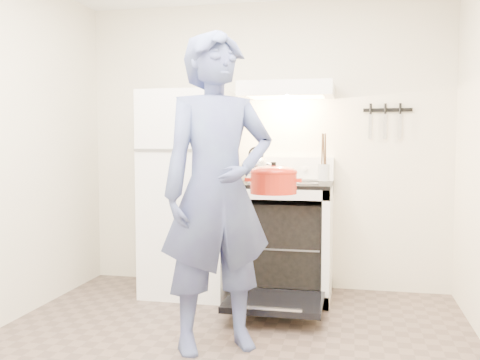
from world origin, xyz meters
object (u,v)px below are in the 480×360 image
person (218,192)px  dutch_oven (273,183)px  refrigerator (190,193)px  stove_body (285,241)px  tea_kettle (256,164)px

person → dutch_oven: (0.29, 0.34, 0.04)m
refrigerator → dutch_oven: (0.84, -0.84, 0.16)m
refrigerator → dutch_oven: size_ratio=4.49×
stove_body → tea_kettle: (-0.26, 0.06, 0.64)m
refrigerator → person: person is taller
tea_kettle → dutch_oven: 0.97m
tea_kettle → person: person is taller
stove_body → dutch_oven: 1.03m
stove_body → dutch_oven: dutch_oven is taller
tea_kettle → dutch_oven: (0.29, -0.93, -0.08)m
stove_body → tea_kettle: tea_kettle is taller
refrigerator → stove_body: size_ratio=1.85×
refrigerator → stove_body: 0.90m
refrigerator → person: (0.54, -1.18, 0.13)m
person → dutch_oven: 0.45m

